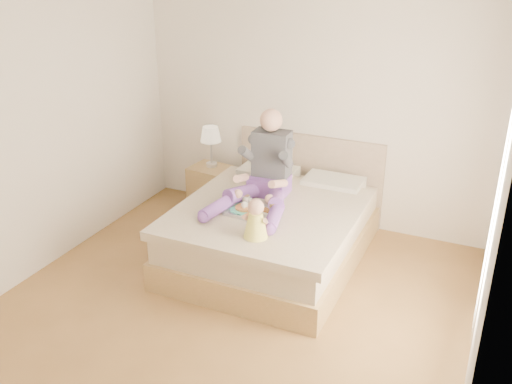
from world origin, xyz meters
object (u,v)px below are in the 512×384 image
at_px(bed, 276,227).
at_px(tray, 253,210).
at_px(baby, 256,221).
at_px(nightstand, 210,188).
at_px(adult, 265,174).

height_order(bed, tray, bed).
xyz_separation_m(bed, baby, (0.13, -0.77, 0.44)).
bearing_deg(baby, tray, 113.45).
bearing_deg(nightstand, bed, -25.24).
bearing_deg(adult, nightstand, 142.89).
relative_size(adult, tray, 2.28).
bearing_deg(tray, bed, 80.47).
xyz_separation_m(tray, baby, (0.22, -0.41, 0.12)).
distance_m(adult, tray, 0.43).
xyz_separation_m(adult, baby, (0.26, -0.77, -0.12)).
bearing_deg(baby, adult, 103.61).
bearing_deg(nightstand, adult, -28.16).
xyz_separation_m(bed, nightstand, (-1.15, 0.71, -0.05)).
bearing_deg(adult, bed, -5.48).
bearing_deg(tray, adult, 101.25).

